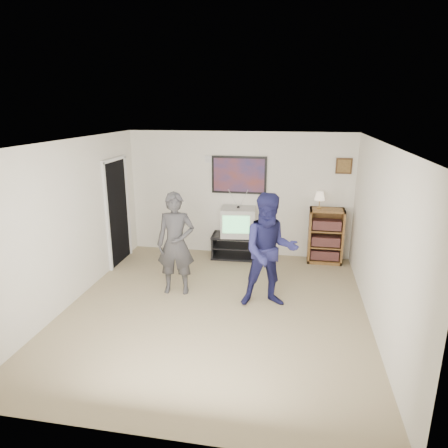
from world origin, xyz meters
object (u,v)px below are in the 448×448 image
(person_short, at_px, (270,251))
(media_stand, at_px, (236,246))
(crt_television, at_px, (238,222))
(person_tall, at_px, (176,244))
(bookshelf, at_px, (326,236))

(person_short, bearing_deg, media_stand, 100.84)
(media_stand, bearing_deg, crt_television, -1.98)
(media_stand, relative_size, person_tall, 0.58)
(media_stand, bearing_deg, bookshelf, -0.36)
(person_short, bearing_deg, person_tall, 161.30)
(media_stand, distance_m, bookshelf, 1.79)
(crt_television, distance_m, person_short, 2.07)
(crt_television, bearing_deg, person_short, -74.75)
(person_short, bearing_deg, bookshelf, 52.24)
(crt_television, relative_size, person_short, 0.38)
(crt_television, bearing_deg, person_tall, -119.98)
(crt_television, height_order, person_tall, person_tall)
(person_short, bearing_deg, crt_television, 99.73)
(bookshelf, relative_size, person_tall, 0.64)
(crt_television, height_order, person_short, person_short)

